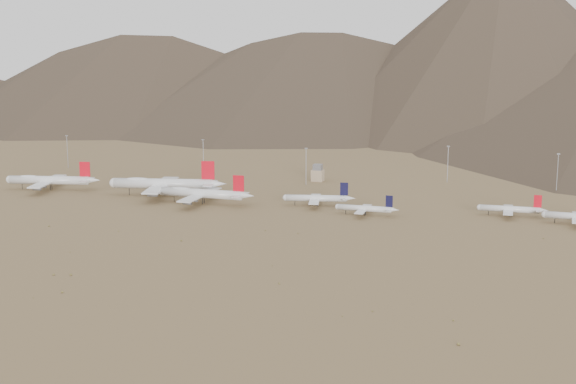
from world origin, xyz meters
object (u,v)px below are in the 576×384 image
(widebody_west, at_px, (50,180))
(control_tower, at_px, (318,174))
(narrowbody_b, at_px, (366,208))
(narrowbody_a, at_px, (318,198))
(widebody_east, at_px, (202,193))
(widebody_centre, at_px, (164,184))

(widebody_west, distance_m, control_tower, 183.05)
(narrowbody_b, relative_size, control_tower, 3.11)
(narrowbody_a, height_order, control_tower, narrowbody_a)
(control_tower, bearing_deg, narrowbody_b, -61.66)
(control_tower, bearing_deg, widebody_east, -116.71)
(widebody_east, distance_m, narrowbody_a, 70.91)
(widebody_centre, relative_size, widebody_east, 1.19)
(widebody_west, height_order, widebody_east, widebody_west)
(widebody_west, height_order, control_tower, widebody_west)
(narrowbody_a, xyz_separation_m, narrowbody_b, (32.79, -17.54, -0.73))
(widebody_centre, bearing_deg, narrowbody_b, -20.05)
(widebody_west, bearing_deg, control_tower, 14.90)
(widebody_west, distance_m, narrowbody_b, 218.06)
(narrowbody_b, distance_m, control_tower, 113.54)
(widebody_west, bearing_deg, narrowbody_b, -16.47)
(widebody_centre, distance_m, control_tower, 114.04)
(narrowbody_a, relative_size, narrowbody_b, 1.17)
(narrowbody_a, distance_m, control_tower, 85.04)
(narrowbody_a, xyz_separation_m, control_tower, (-21.10, 82.38, 0.60))
(narrowbody_a, bearing_deg, widebody_centre, 166.93)
(widebody_west, xyz_separation_m, narrowbody_a, (184.55, 0.01, -1.89))
(widebody_centre, xyz_separation_m, control_tower, (81.89, 79.32, -2.54))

